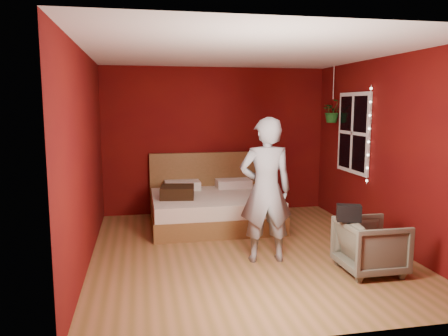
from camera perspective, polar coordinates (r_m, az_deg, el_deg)
floor at (r=5.96m, az=2.78°, el=-10.76°), size 4.50×4.50×0.00m
room_walls at (r=5.64m, az=2.90°, el=5.58°), size 4.04×4.54×2.62m
window at (r=7.20m, az=16.53°, el=4.41°), size 0.05×0.97×1.27m
fairy_lights at (r=6.72m, az=18.40°, el=4.08°), size 0.04×0.04×1.45m
bed at (r=7.20m, az=-1.48°, el=-5.03°), size 2.00×1.70×1.10m
person at (r=5.40m, az=5.47°, el=-2.91°), size 0.69×0.48×1.80m
armchair at (r=5.43m, az=18.62°, el=-9.63°), size 0.69×0.68×0.63m
handbag at (r=5.16m, az=15.99°, el=-5.67°), size 0.30×0.21×0.19m
throw_pillow at (r=6.87m, az=-6.10°, el=-3.13°), size 0.58×0.58×0.18m
hanging_plant at (r=7.68m, az=14.00°, el=7.24°), size 0.37×0.33×0.96m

